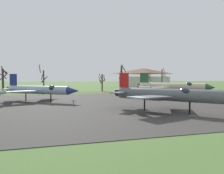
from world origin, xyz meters
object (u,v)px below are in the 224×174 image
at_px(info_placard_front_left, 74,102).
at_px(jet_fighter_rear_left, 168,94).
at_px(jet_fighter_front_left, 40,90).
at_px(visitor_building, 144,78).
at_px(info_placard_front_right, 220,98).
at_px(jet_fighter_front_right, 171,86).

height_order(info_placard_front_left, jet_fighter_rear_left, jet_fighter_rear_left).
height_order(jet_fighter_front_left, jet_fighter_rear_left, jet_fighter_front_left).
bearing_deg(info_placard_front_left, jet_fighter_front_left, 125.40).
height_order(jet_fighter_front_left, visitor_building, visitor_building).
height_order(info_placard_front_right, visitor_building, visitor_building).
bearing_deg(jet_fighter_front_right, jet_fighter_front_left, -178.00).
relative_size(info_placard_front_left, jet_fighter_front_right, 0.06).
height_order(jet_fighter_front_left, info_placard_front_left, jet_fighter_front_left).
distance_m(info_placard_front_right, jet_fighter_rear_left, 19.25).
height_order(jet_fighter_front_right, jet_fighter_rear_left, jet_fighter_front_right).
xyz_separation_m(jet_fighter_front_left, jet_fighter_front_right, (27.98, 0.98, 0.30)).
distance_m(jet_fighter_front_left, jet_fighter_front_right, 28.00).
relative_size(info_placard_front_left, info_placard_front_right, 0.84).
distance_m(info_placard_front_left, jet_fighter_front_right, 24.24).
xyz_separation_m(jet_fighter_front_right, info_placard_front_right, (4.86, -9.37, -1.84)).
height_order(jet_fighter_front_right, visitor_building, visitor_building).
height_order(info_placard_front_left, visitor_building, visitor_building).
bearing_deg(visitor_building, info_placard_front_left, -122.55).
distance_m(jet_fighter_front_left, jet_fighter_rear_left, 23.92).
distance_m(jet_fighter_front_left, info_placard_front_right, 33.93).
distance_m(jet_fighter_front_left, info_placard_front_left, 9.44).
bearing_deg(jet_fighter_front_left, jet_fighter_front_right, 2.00).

